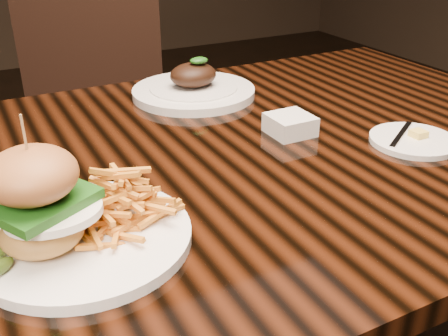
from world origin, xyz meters
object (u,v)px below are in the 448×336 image
dining_table (177,200)px  far_dish (194,89)px  burger_plate (78,210)px  chair_far (97,107)px

dining_table → far_dish: far_dish is taller
far_dish → burger_plate: bearing=-128.8°
chair_far → dining_table: bearing=-80.4°
chair_far → far_dish: bearing=-67.6°
burger_plate → dining_table: bearing=24.0°
dining_table → chair_far: chair_far is taller
dining_table → chair_far: 0.90m
burger_plate → far_dish: size_ratio=1.00×
dining_table → chair_far: (0.09, 0.89, -0.13)m
far_dish → chair_far: bearing=97.0°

